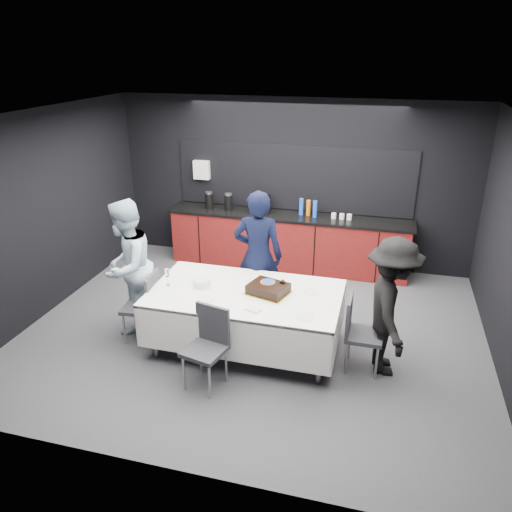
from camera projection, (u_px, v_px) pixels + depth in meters
The scene contains 18 objects.
ground at pixel (254, 330), 6.73m from camera, with size 6.00×6.00×0.00m, color #46464B.
room_shell at pixel (254, 197), 6.00m from camera, with size 6.04×5.04×2.82m.
kitchenette at pixel (287, 237), 8.49m from camera, with size 4.10×0.64×2.05m.
party_table at pixel (245, 302), 6.12m from camera, with size 2.32×1.32×0.78m.
cake_assembly at pixel (268, 289), 6.01m from camera, with size 0.57×0.51×0.16m.
plate_stack at pixel (202, 283), 6.19m from camera, with size 0.22×0.22×0.10m, color white.
loose_plate_near at pixel (206, 299), 5.88m from camera, with size 0.21×0.21×0.01m, color white.
loose_plate_right_a at pixel (311, 292), 6.06m from camera, with size 0.20×0.20×0.01m, color white.
loose_plate_right_b at pixel (305, 317), 5.50m from camera, with size 0.21×0.21×0.01m, color white.
loose_plate_far at pixel (253, 281), 6.33m from camera, with size 0.22×0.22×0.01m, color white.
fork_pile at pixel (253, 309), 5.64m from camera, with size 0.17×0.11×0.03m, color white.
champagne_flute at pixel (167, 274), 6.17m from camera, with size 0.06×0.06×0.22m.
chair_left at pixel (146, 302), 6.35m from camera, with size 0.46×0.46×0.92m.
chair_right at pixel (358, 328), 5.76m from camera, with size 0.42×0.42×0.92m.
chair_near at pixel (208, 341), 5.51m from camera, with size 0.50×0.50×0.92m.
person_center at pixel (258, 256), 6.75m from camera, with size 0.67×0.44×1.83m, color black.
person_left at pixel (127, 267), 6.48m from camera, with size 0.87×0.68×1.79m, color silver.
person_right at pixel (391, 307), 5.62m from camera, with size 1.07×0.61×1.65m, color black.
Camera 1 is at (1.53, -5.60, 3.55)m, focal length 35.00 mm.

